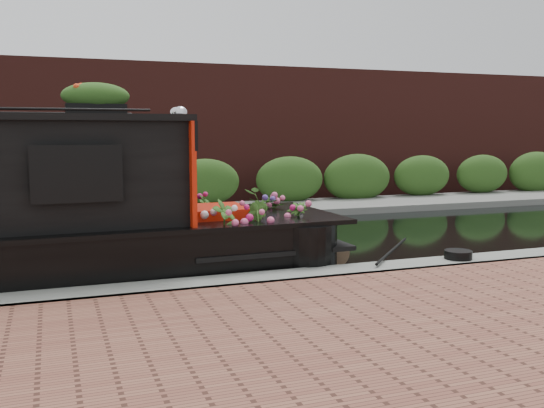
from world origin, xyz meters
name	(u,v)px	position (x,y,z in m)	size (l,w,h in m)	color
ground	(163,251)	(0.00, 0.00, 0.00)	(80.00, 80.00, 0.00)	black
near_bank_coping	(211,301)	(0.00, -3.30, 0.00)	(40.00, 0.60, 0.50)	slate
far_bank_path	(132,219)	(0.00, 4.20, 0.00)	(40.00, 2.40, 0.34)	slate
far_hedge	(128,214)	(0.00, 5.10, 0.00)	(40.00, 1.10, 2.80)	#294C19
far_brick_wall	(119,205)	(0.00, 7.20, 0.00)	(40.00, 1.00, 8.00)	#4A1D19
rope_fender	(333,252)	(2.32, -1.95, 0.20)	(0.40, 0.40, 0.37)	brown
coiled_mooring_rope	(458,255)	(3.69, -3.24, 0.31)	(0.40, 0.40, 0.12)	black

